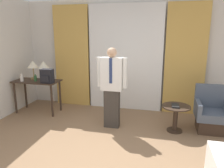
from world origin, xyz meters
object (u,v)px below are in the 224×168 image
at_px(backpack, 47,76).
at_px(person, 112,85).
at_px(desk, 37,86).
at_px(table_lamp_left, 33,65).
at_px(book, 175,106).
at_px(bottle_near_edge, 22,78).
at_px(table_lamp_right, 44,66).
at_px(side_table, 176,114).
at_px(bottle_by_lamp, 35,78).
at_px(armchair, 211,115).

xyz_separation_m(backpack, person, (1.58, -0.26, -0.06)).
xyz_separation_m(desk, table_lamp_left, (-0.15, 0.12, 0.48)).
bearing_deg(desk, book, -6.37).
bearing_deg(bottle_near_edge, person, -6.70).
distance_m(table_lamp_left, table_lamp_right, 0.29).
xyz_separation_m(table_lamp_left, bottle_near_edge, (-0.14, -0.27, -0.27)).
bearing_deg(side_table, backpack, 176.54).
bearing_deg(person, book, 2.69).
distance_m(table_lamp_right, person, 1.90).
xyz_separation_m(table_lamp_left, bottle_by_lamp, (0.15, -0.18, -0.28)).
height_order(bottle_by_lamp, backpack, backpack).
xyz_separation_m(bottle_near_edge, person, (2.24, -0.26, 0.02)).
relative_size(bottle_near_edge, book, 0.77).
bearing_deg(backpack, book, -4.04).
bearing_deg(backpack, desk, 157.34).
bearing_deg(table_lamp_left, book, -8.07).
distance_m(backpack, book, 2.87).
bearing_deg(table_lamp_right, person, -16.44).
xyz_separation_m(table_lamp_right, bottle_near_edge, (-0.43, -0.27, -0.27)).
relative_size(table_lamp_left, armchair, 0.51).
height_order(desk, bottle_near_edge, bottle_near_edge).
relative_size(table_lamp_right, backpack, 1.44).
bearing_deg(table_lamp_left, bottle_by_lamp, -48.67).
bearing_deg(desk, table_lamp_left, 141.14).
distance_m(bottle_near_edge, bottle_by_lamp, 0.31).
distance_m(backpack, person, 1.60).
height_order(bottle_by_lamp, book, bottle_by_lamp).
bearing_deg(side_table, table_lamp_right, 171.73).
xyz_separation_m(bottle_by_lamp, person, (1.95, -0.36, 0.03)).
bearing_deg(person, desk, 167.98).
height_order(table_lamp_left, book, table_lamp_left).
bearing_deg(person, side_table, 3.90).
xyz_separation_m(bottle_by_lamp, book, (3.20, -0.30, -0.32)).
bearing_deg(bottle_near_edge, table_lamp_left, 62.18).
height_order(backpack, person, person).
xyz_separation_m(bottle_near_edge, bottle_by_lamp, (0.30, 0.10, -0.01)).
distance_m(person, book, 1.30).
bearing_deg(table_lamp_left, table_lamp_right, 0.00).
bearing_deg(bottle_near_edge, side_table, -2.89).
height_order(backpack, book, backpack).
xyz_separation_m(desk, armchair, (3.92, -0.11, -0.33)).
bearing_deg(armchair, bottle_near_edge, -179.41).
relative_size(armchair, book, 3.71).
relative_size(bottle_near_edge, backpack, 0.58).
xyz_separation_m(desk, bottle_near_edge, (-0.29, -0.15, 0.21)).
xyz_separation_m(desk, book, (3.21, -0.36, -0.11)).
relative_size(table_lamp_left, side_table, 0.83).
bearing_deg(table_lamp_right, side_table, -8.27).
relative_size(backpack, person, 0.20).
height_order(bottle_near_edge, backpack, backpack).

